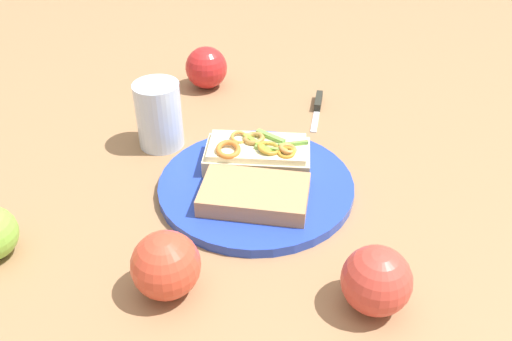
{
  "coord_description": "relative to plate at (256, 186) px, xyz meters",
  "views": [
    {
      "loc": [
        -0.63,
        -0.03,
        0.49
      ],
      "look_at": [
        0.0,
        0.0,
        0.03
      ],
      "focal_mm": 38.36,
      "sensor_mm": 36.0,
      "label": 1
    }
  ],
  "objects": [
    {
      "name": "knife",
      "position": [
        0.25,
        -0.1,
        -0.0
      ],
      "size": [
        0.13,
        0.03,
        0.02
      ],
      "rotation": [
        0.0,
        0.0,
        3.01
      ],
      "color": "silver",
      "rests_on": "ground_plane"
    },
    {
      "name": "drinking_glass",
      "position": [
        0.12,
        0.16,
        0.05
      ],
      "size": [
        0.07,
        0.07,
        0.11
      ],
      "primitive_type": "cylinder",
      "color": "silver",
      "rests_on": "ground_plane"
    },
    {
      "name": "ground_plane",
      "position": [
        0.0,
        0.0,
        -0.01
      ],
      "size": [
        2.0,
        2.0,
        0.0
      ],
      "primitive_type": "plane",
      "color": "#916A47",
      "rests_on": "ground"
    },
    {
      "name": "sandwich",
      "position": [
        0.04,
        -0.0,
        0.03
      ],
      "size": [
        0.09,
        0.16,
        0.05
      ],
      "rotation": [
        0.0,
        0.0,
        4.68
      ],
      "color": "beige",
      "rests_on": "plate"
    },
    {
      "name": "apple_3",
      "position": [
        -0.2,
        0.09,
        0.03
      ],
      "size": [
        0.11,
        0.11,
        0.08
      ],
      "primitive_type": "sphere",
      "rotation": [
        0.0,
        0.0,
        2.72
      ],
      "color": "#CA432D",
      "rests_on": "ground_plane"
    },
    {
      "name": "bread_slice_side",
      "position": [
        -0.05,
        0.0,
        0.02
      ],
      "size": [
        0.11,
        0.16,
        0.02
      ],
      "primitive_type": "cube",
      "rotation": [
        0.0,
        0.0,
        4.59
      ],
      "color": "tan",
      "rests_on": "plate"
    },
    {
      "name": "apple_2",
      "position": [
        -0.21,
        -0.14,
        0.03
      ],
      "size": [
        0.11,
        0.11,
        0.08
      ],
      "primitive_type": "sphere",
      "rotation": [
        0.0,
        0.0,
        3.86
      ],
      "color": "#C43E33",
      "rests_on": "ground_plane"
    },
    {
      "name": "apple_0",
      "position": [
        0.32,
        0.11,
        0.03
      ],
      "size": [
        0.1,
        0.1,
        0.08
      ],
      "primitive_type": "sphere",
      "rotation": [
        0.0,
        0.0,
        1.23
      ],
      "color": "red",
      "rests_on": "ground_plane"
    },
    {
      "name": "plate",
      "position": [
        0.0,
        0.0,
        0.0
      ],
      "size": [
        0.28,
        0.28,
        0.01
      ],
      "primitive_type": "cylinder",
      "color": "#2440B7",
      "rests_on": "ground_plane"
    }
  ]
}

